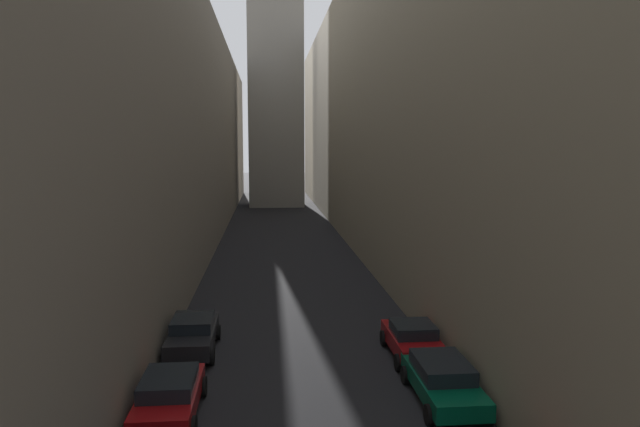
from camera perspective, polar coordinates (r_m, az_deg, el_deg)
The scene contains 7 objects.
ground_plane at distance 48.67m, azimuth -3.64°, elevation -3.22°, with size 264.00×264.00×0.00m, color black.
building_block_left at distance 51.35m, azimuth -18.90°, elevation 7.81°, with size 15.54×108.00×19.37m, color gray.
building_block_right at distance 51.44m, azimuth 8.37°, elevation 10.18°, with size 10.37×108.00×23.11m, color gray.
parked_car_left_third at distance 19.29m, azimuth -14.67°, elevation -16.93°, with size 1.96×4.23×1.36m.
parked_car_left_far at distance 24.60m, azimuth -12.46°, elevation -11.54°, with size 1.99×4.28×1.44m.
parked_car_right_third at distance 20.19m, azimuth 12.05°, elevation -15.76°, with size 2.01×4.49×1.37m.
parked_car_right_far at distance 23.78m, azimuth 9.13°, elevation -12.18°, with size 1.98×4.04×1.41m.
Camera 1 is at (-1.31, 0.08, 8.41)m, focal length 32.38 mm.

